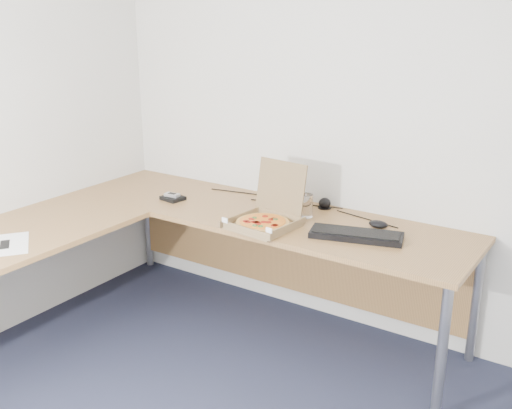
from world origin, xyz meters
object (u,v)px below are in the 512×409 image
Objects in this scene: pizza_box at (265,219)px; keyboard at (356,235)px; desk at (170,227)px; wallet at (173,198)px; drinking_glass at (306,206)px.

pizza_box is 0.51m from keyboard.
pizza_box reaches higher than desk.
keyboard is (0.97, 0.36, 0.04)m from desk.
wallet is (-0.74, 0.09, -0.03)m from pizza_box.
wallet reaches higher than desk.
drinking_glass is (0.11, 0.26, 0.03)m from pizza_box.
keyboard is at bearing -21.54° from drinking_glass.
desk is 18.80× the size of drinking_glass.
wallet is at bearing -168.18° from drinking_glass.
pizza_box reaches higher than keyboard.
keyboard is 1.23m from wallet.
desk is at bearing -146.44° from pizza_box.
desk is 5.23× the size of keyboard.
desk is at bearing -175.76° from keyboard.
wallet is (-1.23, -0.03, -0.00)m from keyboard.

